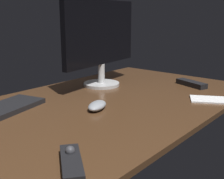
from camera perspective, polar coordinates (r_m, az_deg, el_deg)
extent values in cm
cube|color=#4C301C|center=(126.30, -0.75, -2.58)|extent=(140.00, 84.00, 2.00)
cylinder|color=silver|center=(152.13, -2.05, 1.06)|extent=(18.39, 18.39, 1.52)
cylinder|color=silver|center=(150.92, -2.07, 3.15)|extent=(3.40, 3.40, 9.81)
cube|color=black|center=(148.26, -2.14, 10.93)|extent=(54.51, 8.82, 31.13)
ellipsoid|color=#999EA5|center=(114.22, -2.88, -3.12)|extent=(12.99, 10.00, 3.11)
cube|color=black|center=(73.60, -7.84, -13.97)|extent=(14.11, 16.17, 2.36)
sphere|color=#3F3F44|center=(76.06, -8.09, -11.62)|extent=(2.45, 2.45, 2.45)
cube|color=black|center=(156.23, 15.08, 1.12)|extent=(10.50, 18.03, 2.58)
cube|color=white|center=(132.80, 18.13, -1.86)|extent=(16.38, 18.03, 0.68)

